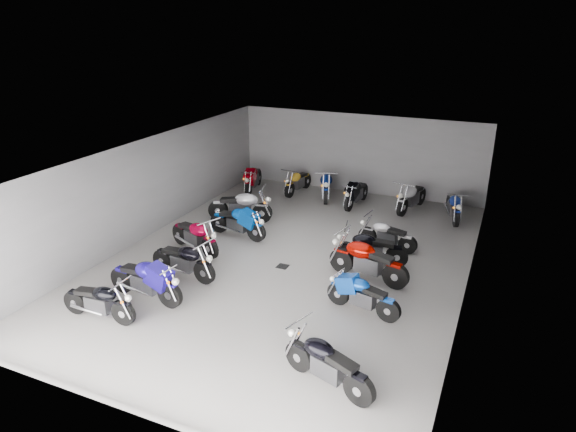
# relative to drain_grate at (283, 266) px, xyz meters

# --- Properties ---
(ground) EXTENTS (14.00, 14.00, 0.00)m
(ground) POSITION_rel_drain_grate_xyz_m (0.00, 0.50, -0.01)
(ground) COLOR gray
(ground) RESTS_ON ground
(wall_back) EXTENTS (10.00, 0.10, 3.20)m
(wall_back) POSITION_rel_drain_grate_xyz_m (0.00, 7.50, 1.59)
(wall_back) COLOR slate
(wall_back) RESTS_ON ground
(wall_left) EXTENTS (0.10, 14.00, 3.20)m
(wall_left) POSITION_rel_drain_grate_xyz_m (-5.00, 0.50, 1.59)
(wall_left) COLOR slate
(wall_left) RESTS_ON ground
(wall_right) EXTENTS (0.10, 14.00, 3.20)m
(wall_right) POSITION_rel_drain_grate_xyz_m (5.00, 0.50, 1.59)
(wall_right) COLOR slate
(wall_right) RESTS_ON ground
(ceiling) EXTENTS (10.00, 14.00, 0.04)m
(ceiling) POSITION_rel_drain_grate_xyz_m (0.00, 0.50, 3.21)
(ceiling) COLOR black
(ceiling) RESTS_ON wall_back
(drain_grate) EXTENTS (0.32, 0.32, 0.01)m
(drain_grate) POSITION_rel_drain_grate_xyz_m (0.00, 0.00, 0.00)
(drain_grate) COLOR black
(drain_grate) RESTS_ON ground
(motorcycle_left_a) EXTENTS (2.02, 0.42, 0.89)m
(motorcycle_left_a) POSITION_rel_drain_grate_xyz_m (-2.83, -4.27, 0.48)
(motorcycle_left_a) COLOR black
(motorcycle_left_a) RESTS_ON ground
(motorcycle_left_b) EXTENTS (2.31, 0.51, 1.01)m
(motorcycle_left_b) POSITION_rel_drain_grate_xyz_m (-2.39, -3.08, 0.55)
(motorcycle_left_b) COLOR black
(motorcycle_left_b) RESTS_ON ground
(motorcycle_left_c) EXTENTS (2.14, 0.49, 0.94)m
(motorcycle_left_c) POSITION_rel_drain_grate_xyz_m (-2.22, -1.68, 0.51)
(motorcycle_left_c) COLOR black
(motorcycle_left_c) RESTS_ON ground
(motorcycle_left_d) EXTENTS (2.10, 0.91, 0.96)m
(motorcycle_left_d) POSITION_rel_drain_grate_xyz_m (-2.88, -0.13, 0.52)
(motorcycle_left_d) COLOR black
(motorcycle_left_d) RESTS_ON ground
(motorcycle_left_e) EXTENTS (2.16, 0.51, 0.95)m
(motorcycle_left_e) POSITION_rel_drain_grate_xyz_m (-2.22, 1.39, 0.51)
(motorcycle_left_e) COLOR black
(motorcycle_left_e) RESTS_ON ground
(motorcycle_left_f) EXTENTS (2.28, 0.71, 1.02)m
(motorcycle_left_f) POSITION_rel_drain_grate_xyz_m (-2.82, 2.67, 0.55)
(motorcycle_left_f) COLOR black
(motorcycle_left_f) RESTS_ON ground
(motorcycle_right_a) EXTENTS (2.06, 0.82, 0.94)m
(motorcycle_right_a) POSITION_rel_drain_grate_xyz_m (2.90, -4.34, 0.51)
(motorcycle_right_a) COLOR black
(motorcycle_right_a) RESTS_ON ground
(motorcycle_right_c) EXTENTS (1.94, 0.56, 0.86)m
(motorcycle_right_c) POSITION_rel_drain_grate_xyz_m (2.78, -1.46, 0.46)
(motorcycle_right_c) COLOR black
(motorcycle_right_c) RESTS_ON ground
(motorcycle_right_d) EXTENTS (2.34, 0.66, 1.03)m
(motorcycle_right_d) POSITION_rel_drain_grate_xyz_m (2.43, 0.22, 0.56)
(motorcycle_right_d) COLOR black
(motorcycle_right_d) RESTS_ON ground
(motorcycle_right_e) EXTENTS (2.10, 0.61, 0.93)m
(motorcycle_right_e) POSITION_rel_drain_grate_xyz_m (2.27, 1.15, 0.50)
(motorcycle_right_e) COLOR black
(motorcycle_right_e) RESTS_ON ground
(motorcycle_right_f) EXTENTS (1.90, 0.45, 0.84)m
(motorcycle_right_f) POSITION_rel_drain_grate_xyz_m (2.44, 2.43, 0.45)
(motorcycle_right_f) COLOR black
(motorcycle_right_f) RESTS_ON ground
(motorcycle_back_a) EXTENTS (0.65, 2.18, 0.97)m
(motorcycle_back_a) POSITION_rel_drain_grate_xyz_m (-3.99, 5.85, 0.52)
(motorcycle_back_a) COLOR black
(motorcycle_back_a) RESTS_ON ground
(motorcycle_back_b) EXTENTS (0.45, 2.03, 0.89)m
(motorcycle_back_b) POSITION_rel_drain_grate_xyz_m (-2.19, 6.35, 0.48)
(motorcycle_back_b) COLOR black
(motorcycle_back_b) RESTS_ON ground
(motorcycle_back_c) EXTENTS (0.90, 2.22, 1.01)m
(motorcycle_back_c) POSITION_rel_drain_grate_xyz_m (-0.92, 6.23, 0.55)
(motorcycle_back_c) COLOR black
(motorcycle_back_c) RESTS_ON ground
(motorcycle_back_d) EXTENTS (0.46, 2.11, 0.93)m
(motorcycle_back_d) POSITION_rel_drain_grate_xyz_m (0.43, 5.84, 0.50)
(motorcycle_back_d) COLOR black
(motorcycle_back_d) RESTS_ON ground
(motorcycle_back_e) EXTENTS (0.69, 2.20, 0.98)m
(motorcycle_back_e) POSITION_rel_drain_grate_xyz_m (2.47, 6.15, 0.53)
(motorcycle_back_e) COLOR black
(motorcycle_back_e) RESTS_ON ground
(motorcycle_back_f) EXTENTS (0.71, 2.09, 0.94)m
(motorcycle_back_f) POSITION_rel_drain_grate_xyz_m (4.01, 5.85, 0.50)
(motorcycle_back_f) COLOR black
(motorcycle_back_f) RESTS_ON ground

